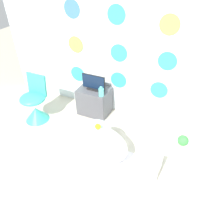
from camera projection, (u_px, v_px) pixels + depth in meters
The scene contains 11 objects.
ground_plane at pixel (51, 199), 2.62m from camera, with size 12.00×12.00×0.00m, color #BCB29E.
wall_back_dotted at pixel (118, 40), 3.32m from camera, with size 4.32×0.05×2.60m.
rug at pixel (96, 160), 3.10m from camera, with size 1.39×0.70×0.01m.
bathtub at pixel (95, 143), 3.01m from camera, with size 0.94×0.55×0.52m.
rubber_duck at pixel (98, 126), 2.83m from camera, with size 0.08×0.09×0.10m.
chair at pixel (35, 106), 3.70m from camera, with size 0.43×0.43×0.80m.
tv_cabinet at pixel (94, 101), 3.88m from camera, with size 0.54×0.40×0.49m.
tv at pixel (93, 83), 3.66m from camera, with size 0.42×0.12×0.27m.
vase at pixel (101, 92), 3.52m from camera, with size 0.09×0.09×0.16m.
side_table at pixel (179, 156), 2.56m from camera, with size 0.45×0.32×0.59m.
potted_plant_left at pixel (182, 142), 2.43m from camera, with size 0.12×0.12×0.18m.
Camera 1 is at (1.28, -1.05, 2.40)m, focal length 35.00 mm.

